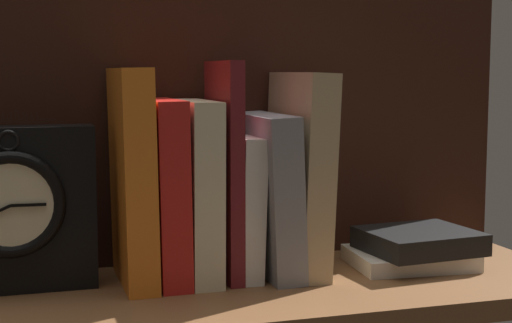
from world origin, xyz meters
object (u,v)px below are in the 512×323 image
at_px(book_orange_pandolfini, 132,177).
at_px(book_maroon_dawkins, 221,170).
at_px(book_tan_shortstories, 299,172).
at_px(book_white_catcher, 241,205).
at_px(book_stack_side, 415,248).
at_px(book_cream_twain, 197,190).
at_px(framed_clock, 11,208).
at_px(book_gray_chess, 268,194).
at_px(book_red_requiem, 165,191).

distance_m(book_orange_pandolfini, book_maroon_dawkins, 0.11).
bearing_deg(book_tan_shortstories, book_orange_pandolfini, 180.00).
distance_m(book_orange_pandolfini, book_white_catcher, 0.14).
distance_m(book_orange_pandolfini, book_stack_side, 0.37).
distance_m(book_cream_twain, book_tan_shortstories, 0.13).
xyz_separation_m(book_white_catcher, book_stack_side, (0.22, -0.03, -0.06)).
xyz_separation_m(framed_clock, book_stack_side, (0.49, -0.03, -0.07)).
bearing_deg(book_gray_chess, book_maroon_dawkins, 180.00).
relative_size(book_red_requiem, book_stack_side, 1.35).
relative_size(book_red_requiem, book_white_catcher, 1.26).
distance_m(book_cream_twain, book_maroon_dawkins, 0.04).
bearing_deg(book_stack_side, book_orange_pandolfini, 175.55).
bearing_deg(framed_clock, book_tan_shortstories, -0.68).
relative_size(book_tan_shortstories, framed_clock, 1.32).
bearing_deg(book_stack_side, book_gray_chess, 171.65).
xyz_separation_m(book_red_requiem, book_white_catcher, (0.09, 0.00, -0.02)).
bearing_deg(book_orange_pandolfini, book_white_catcher, 0.00).
bearing_deg(framed_clock, book_cream_twain, -1.09).
bearing_deg(book_tan_shortstories, book_cream_twain, 180.00).
distance_m(book_orange_pandolfini, book_gray_chess, 0.17).
distance_m(book_gray_chess, book_stack_side, 0.20).
bearing_deg(book_white_catcher, book_cream_twain, 180.00).
bearing_deg(book_cream_twain, book_gray_chess, 0.00).
bearing_deg(book_orange_pandolfini, book_tan_shortstories, -0.00).
bearing_deg(framed_clock, book_orange_pandolfini, -1.71).
height_order(book_tan_shortstories, book_stack_side, book_tan_shortstories).
bearing_deg(book_orange_pandolfini, book_stack_side, -4.45).
relative_size(book_white_catcher, book_stack_side, 1.07).
height_order(book_tan_shortstories, framed_clock, book_tan_shortstories).
distance_m(book_maroon_dawkins, book_tan_shortstories, 0.10).
height_order(book_cream_twain, book_stack_side, book_cream_twain).
bearing_deg(book_tan_shortstories, framed_clock, 179.32).
bearing_deg(book_stack_side, book_white_catcher, 172.96).
bearing_deg(framed_clock, book_maroon_dawkins, -0.96).
bearing_deg(book_cream_twain, book_orange_pandolfini, 180.00).
xyz_separation_m(book_orange_pandolfini, book_tan_shortstories, (0.21, -0.00, -0.00)).
bearing_deg(book_gray_chess, book_stack_side, -8.35).
bearing_deg(book_red_requiem, book_cream_twain, 0.00).
xyz_separation_m(book_red_requiem, book_tan_shortstories, (0.17, -0.00, 0.02)).
xyz_separation_m(book_orange_pandolfini, book_red_requiem, (0.04, 0.00, -0.02)).
relative_size(book_orange_pandolfini, book_gray_chess, 1.29).
xyz_separation_m(book_orange_pandolfini, book_stack_side, (0.35, -0.03, -0.10)).
height_order(book_maroon_dawkins, book_white_catcher, book_maroon_dawkins).
distance_m(book_orange_pandolfini, book_cream_twain, 0.08).
relative_size(book_cream_twain, book_tan_shortstories, 0.87).
xyz_separation_m(book_orange_pandolfini, book_gray_chess, (0.17, 0.00, -0.03)).
relative_size(book_red_requiem, book_tan_shortstories, 0.87).
distance_m(book_red_requiem, framed_clock, 0.17).
bearing_deg(book_white_catcher, book_maroon_dawkins, 180.00).
bearing_deg(book_cream_twain, book_maroon_dawkins, 0.00).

